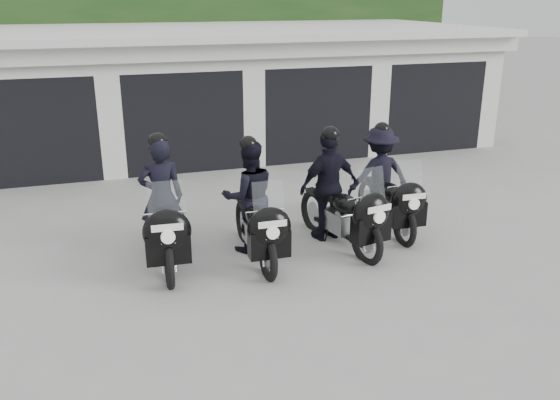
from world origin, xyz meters
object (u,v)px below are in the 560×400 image
object	(u,v)px
police_bike_b	(252,206)
police_bike_c	(335,194)
police_bike_a	(163,213)
police_bike_d	(383,182)

from	to	relation	value
police_bike_b	police_bike_c	size ratio (longest dim) A/B	0.98
police_bike_b	police_bike_c	xyz separation A→B (m)	(1.36, 0.06, 0.02)
police_bike_a	police_bike_b	size ratio (longest dim) A/B	1.05
police_bike_a	police_bike_c	size ratio (longest dim) A/B	1.03
police_bike_a	police_bike_c	xyz separation A→B (m)	(2.66, -0.06, 0.04)
police_bike_d	police_bike_a	bearing A→B (deg)	-173.30
police_bike_b	police_bike_c	world-z (taller)	police_bike_c
police_bike_c	police_bike_a	bearing A→B (deg)	167.03
police_bike_b	police_bike_d	distance (m)	2.45
police_bike_c	police_bike_b	bearing A→B (deg)	171.08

